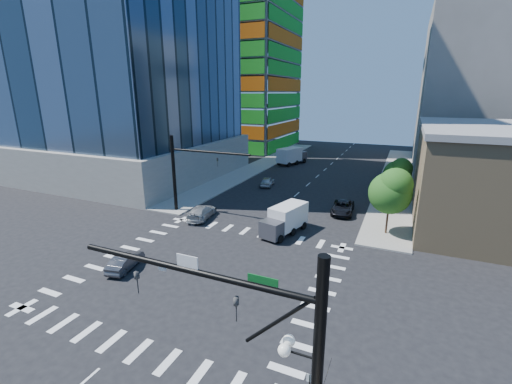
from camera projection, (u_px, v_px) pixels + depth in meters
The scene contains 16 objects.
ground at pixel (208, 273), 27.36m from camera, with size 160.00×160.00×0.00m, color black.
road_markings at pixel (208, 273), 27.36m from camera, with size 20.00×20.00×0.01m, color silver.
sidewalk_ne at pixel (396, 178), 57.69m from camera, with size 5.00×60.00×0.15m, color gray.
sidewalk_nw at pixel (260, 166), 67.34m from camera, with size 5.00×60.00×0.15m, color gray.
construction_building at pixel (240, 48), 85.53m from camera, with size 25.16×34.50×70.60m.
bg_building_ne at pixel (495, 92), 61.40m from camera, with size 24.00×30.00×28.00m, color slate.
signal_mast_se at pixel (292, 360), 11.76m from camera, with size 10.51×2.48×9.00m.
signal_mast_nw at pixel (184, 167), 39.80m from camera, with size 10.20×0.40×9.00m.
tree_south at pixel (392, 190), 33.41m from camera, with size 4.16×4.16×6.82m.
tree_north at pixel (399, 172), 44.04m from camera, with size 3.54×3.52×5.78m.
car_nb_far at pixel (343, 207), 40.71m from camera, with size 2.40×5.21×1.45m, color black.
car_sb_near at pixel (202, 212), 39.08m from camera, with size 2.11×5.20×1.51m, color #B7B7B7.
car_sb_mid at pixel (267, 181), 52.73m from camera, with size 1.68×4.17×1.42m, color #B9BCC1.
car_sb_cross at pixel (125, 261), 27.86m from camera, with size 1.35×3.88×1.28m, color #47474C.
box_truck_near at pixel (284, 222), 34.64m from camera, with size 3.60×5.83×2.85m.
box_truck_far at pixel (293, 157), 68.74m from camera, with size 4.69×6.93×3.35m.
Camera 1 is at (13.36, -20.86, 13.86)m, focal length 24.00 mm.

